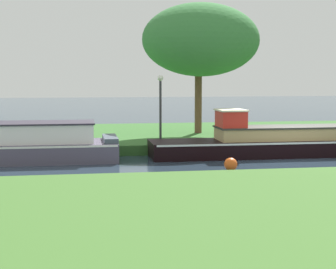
{
  "coord_description": "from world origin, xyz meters",
  "views": [
    {
      "loc": [
        -7.88,
        -19.47,
        3.13
      ],
      "look_at": [
        -4.53,
        1.2,
        0.9
      ],
      "focal_mm": 59.65,
      "sensor_mm": 36.0,
      "label": 1
    }
  ],
  "objects": [
    {
      "name": "channel_buoy",
      "position": [
        -2.96,
        -1.95,
        0.22
      ],
      "size": [
        0.44,
        0.44,
        0.44
      ],
      "primitive_type": "sphere",
      "color": "#E55919",
      "rests_on": "ground_plane"
    },
    {
      "name": "ground_plane",
      "position": [
        0.0,
        0.0,
        0.0
      ],
      "size": [
        120.0,
        120.0,
        0.0
      ],
      "primitive_type": "plane",
      "color": "#293A4A"
    },
    {
      "name": "black_barge",
      "position": [
        -0.14,
        1.2,
        0.54
      ],
      "size": [
        9.87,
        1.99,
        1.83
      ],
      "color": "black",
      "rests_on": "ground_plane"
    },
    {
      "name": "willow_tree_left",
      "position": [
        -2.25,
        5.79,
        4.74
      ],
      "size": [
        5.45,
        4.09,
        6.03
      ],
      "color": "brown",
      "rests_on": "riverbank_far"
    },
    {
      "name": "riverbank_far",
      "position": [
        0.0,
        7.0,
        0.2
      ],
      "size": [
        72.0,
        10.0,
        0.4
      ],
      "primitive_type": "cube",
      "color": "#35692C",
      "rests_on": "ground_plane"
    },
    {
      "name": "lamp_post",
      "position": [
        -4.5,
        3.37,
        2.13
      ],
      "size": [
        0.24,
        0.24,
        2.73
      ],
      "color": "#333338",
      "rests_on": "riverbank_far"
    },
    {
      "name": "mooring_post_far",
      "position": [
        0.75,
        2.63,
        0.7
      ],
      "size": [
        0.16,
        0.16,
        0.6
      ],
      "primitive_type": "cylinder",
      "color": "#4F322E",
      "rests_on": "riverbank_far"
    },
    {
      "name": "slate_narrowboat",
      "position": [
        -8.85,
        1.2,
        0.62
      ],
      "size": [
        4.66,
        2.33,
        1.44
      ],
      "color": "#50485D",
      "rests_on": "ground_plane"
    }
  ]
}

